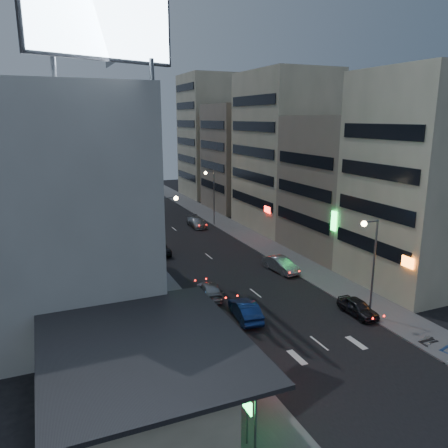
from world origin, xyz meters
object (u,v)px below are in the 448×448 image
parked_car_right_near (358,307)px  parked_car_right_far (197,222)px  parked_car_right_mid (281,265)px  scooter_blue (448,338)px  road_car_silver (210,290)px  scooter_silver_b (428,329)px  road_car_blue (245,310)px  scooter_black_b (433,330)px  parked_car_left (159,248)px

parked_car_right_near → parked_car_right_far: parked_car_right_far is taller
parked_car_right_mid → scooter_blue: size_ratio=2.58×
road_car_silver → scooter_blue: bearing=139.7°
parked_car_right_near → scooter_silver_b: (2.27, -4.99, -0.03)m
road_car_silver → road_car_blue: bearing=111.1°
parked_car_right_near → scooter_silver_b: size_ratio=2.30×
road_car_silver → scooter_black_b: 18.25m
parked_car_right_mid → parked_car_right_far: bearing=87.2°
road_car_blue → scooter_black_b: (11.09, -8.44, -0.03)m
scooter_black_b → road_car_blue: bearing=53.9°
road_car_blue → scooter_silver_b: bearing=151.5°
road_car_silver → parked_car_left: bearing=-76.6°
road_car_silver → scooter_silver_b: 17.90m
parked_car_right_near → parked_car_right_mid: bearing=92.5°
parked_car_right_near → parked_car_right_mid: parked_car_right_mid is taller
parked_car_left → road_car_blue: bearing=99.6°
parked_car_left → scooter_black_b: 30.93m
scooter_black_b → scooter_blue: bearing=-168.0°
parked_car_right_near → scooter_blue: bearing=-69.2°
road_car_silver → parked_car_right_mid: bearing=-150.4°
parked_car_right_mid → road_car_silver: (-9.31, -3.35, -0.10)m
parked_car_left → road_car_blue: size_ratio=1.08×
parked_car_left → road_car_blue: 19.71m
parked_car_right_near → scooter_blue: parked_car_right_near is taller
parked_car_right_far → scooter_silver_b: size_ratio=2.88×
road_car_blue → road_car_silver: 5.30m
parked_car_left → parked_car_right_near: bearing=119.3°
scooter_black_b → parked_car_right_far: bearing=7.7°
scooter_blue → scooter_silver_b: bearing=-6.1°
road_car_blue → parked_car_right_far: bearing=-95.1°
parked_car_right_far → road_car_blue: bearing=-102.2°
parked_car_left → scooter_blue: size_ratio=2.76×
parked_car_right_near → parked_car_right_mid: size_ratio=0.85×
parked_car_right_near → scooter_black_b: bearing=-67.3°
parked_car_right_far → scooter_silver_b: bearing=-83.1°
scooter_black_b → scooter_silver_b: scooter_black_b is taller
scooter_black_b → scooter_silver_b: size_ratio=1.17×
scooter_silver_b → parked_car_right_far: bearing=-13.5°
parked_car_right_mid → parked_car_left: parked_car_right_mid is taller
scooter_blue → scooter_black_b: (-0.21, 1.12, 0.06)m
road_car_blue → parked_car_left: bearing=-77.0°
road_car_blue → scooter_blue: 14.80m
scooter_blue → scooter_black_b: bearing=-3.8°
road_car_silver → scooter_blue: road_car_silver is taller
road_car_blue → parked_car_right_mid: bearing=-126.7°
scooter_blue → scooter_silver_b: scooter_blue is taller
road_car_silver → parked_car_right_near: bearing=150.0°
parked_car_left → parked_car_right_mid: bearing=136.6°
parked_car_right_mid → scooter_black_b: (2.81, -16.99, -0.03)m
parked_car_right_far → road_car_silver: 26.14m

